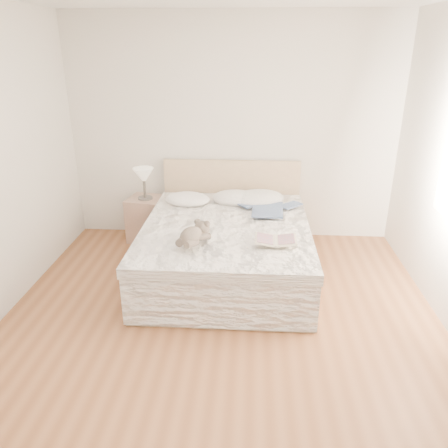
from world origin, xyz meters
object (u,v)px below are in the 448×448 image
Objects in this scene: nightstand at (148,219)px; photo_book at (194,201)px; teddy_bear at (191,242)px; childrens_book at (276,240)px; bed at (227,246)px; table_lamp at (144,177)px.

photo_book is (0.63, -0.25, 0.35)m from nightstand.
teddy_bear reaches higher than photo_book.
nightstand is 1.40× the size of childrens_book.
teddy_bear is (0.76, -1.44, 0.37)m from nightstand.
photo_book is (-0.42, 0.52, 0.32)m from bed.
table_lamp is 2.02m from childrens_book.
bed is 6.24× the size of teddy_bear.
bed is 7.65× the size of photo_book.
nightstand is 1.63× the size of teddy_bear.
table_lamp reaches higher than photo_book.
nightstand is at bearing 141.34° from teddy_bear.
table_lamp is at bearing -104.03° from nightstand.
teddy_bear is at bearing -62.19° from nightstand.
nightstand is 1.44× the size of table_lamp.
teddy_bear is at bearing -113.19° from bed.
teddy_bear reaches higher than childrens_book.
nightstand is 1.67m from teddy_bear.
childrens_book is (1.54, -1.31, 0.35)m from nightstand.
bed reaches higher than teddy_bear.
childrens_book is at bearing -82.50° from photo_book.
bed is 3.83× the size of nightstand.
bed is 0.80m from teddy_bear.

